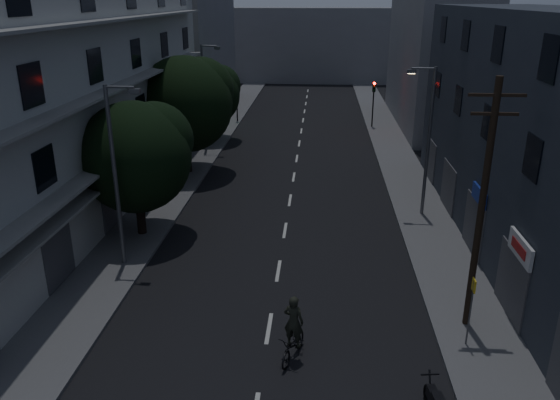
# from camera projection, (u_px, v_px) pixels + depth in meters

# --- Properties ---
(ground) EXTENTS (160.00, 160.00, 0.00)m
(ground) POSITION_uv_depth(u_px,v_px,m) (294.00, 175.00, 37.37)
(ground) COLOR black
(ground) RESTS_ON ground
(sidewalk_left) EXTENTS (3.00, 90.00, 0.15)m
(sidewalk_left) POSITION_uv_depth(u_px,v_px,m) (186.00, 171.00, 37.87)
(sidewalk_left) COLOR #565659
(sidewalk_left) RESTS_ON ground
(sidewalk_right) EXTENTS (3.00, 90.00, 0.15)m
(sidewalk_right) POSITION_uv_depth(u_px,v_px,m) (405.00, 176.00, 36.83)
(sidewalk_right) COLOR #565659
(sidewalk_right) RESTS_ON ground
(lane_markings) EXTENTS (0.15, 60.50, 0.01)m
(lane_markings) POSITION_uv_depth(u_px,v_px,m) (298.00, 151.00, 43.21)
(lane_markings) COLOR beige
(lane_markings) RESTS_ON ground
(building_left) EXTENTS (7.00, 36.00, 14.00)m
(building_left) POSITION_uv_depth(u_px,v_px,m) (66.00, 85.00, 29.22)
(building_left) COLOR #B6B7B1
(building_left) RESTS_ON ground
(building_right) EXTENTS (6.19, 28.00, 11.00)m
(building_right) POSITION_uv_depth(u_px,v_px,m) (551.00, 139.00, 24.34)
(building_right) COLOR #2A2F39
(building_right) RESTS_ON ground
(building_far_left) EXTENTS (6.00, 20.00, 16.00)m
(building_far_left) POSITION_uv_depth(u_px,v_px,m) (191.00, 32.00, 56.89)
(building_far_left) COLOR slate
(building_far_left) RESTS_ON ground
(building_far_right) EXTENTS (6.00, 20.00, 13.00)m
(building_far_right) POSITION_uv_depth(u_px,v_px,m) (434.00, 54.00, 50.13)
(building_far_right) COLOR slate
(building_far_right) RESTS_ON ground
(building_far_end) EXTENTS (24.00, 8.00, 10.00)m
(building_far_end) POSITION_uv_depth(u_px,v_px,m) (310.00, 45.00, 77.65)
(building_far_end) COLOR slate
(building_far_end) RESTS_ON ground
(tree_near) EXTENTS (5.45, 5.45, 6.73)m
(tree_near) POSITION_uv_depth(u_px,v_px,m) (136.00, 153.00, 26.43)
(tree_near) COLOR black
(tree_near) RESTS_ON sidewalk_left
(tree_mid) EXTENTS (6.33, 6.33, 7.79)m
(tree_mid) POSITION_uv_depth(u_px,v_px,m) (186.00, 101.00, 35.96)
(tree_mid) COLOR black
(tree_mid) RESTS_ON sidewalk_left
(tree_far) EXTENTS (5.05, 5.05, 6.24)m
(tree_far) POSITION_uv_depth(u_px,v_px,m) (210.00, 93.00, 44.69)
(tree_far) COLOR black
(tree_far) RESTS_ON sidewalk_left
(traffic_signal_far_right) EXTENTS (0.28, 0.37, 4.10)m
(traffic_signal_far_right) POSITION_uv_depth(u_px,v_px,m) (374.00, 95.00, 49.43)
(traffic_signal_far_right) COLOR black
(traffic_signal_far_right) RESTS_ON sidewalk_right
(traffic_signal_far_left) EXTENTS (0.28, 0.37, 4.10)m
(traffic_signal_far_left) POSITION_uv_depth(u_px,v_px,m) (237.00, 90.00, 51.76)
(traffic_signal_far_left) COLOR black
(traffic_signal_far_left) RESTS_ON sidewalk_left
(street_lamp_left_near) EXTENTS (1.51, 0.25, 8.00)m
(street_lamp_left_near) POSITION_uv_depth(u_px,v_px,m) (117.00, 169.00, 23.18)
(street_lamp_left_near) COLOR slate
(street_lamp_left_near) RESTS_ON sidewalk_left
(street_lamp_right) EXTENTS (1.51, 0.25, 8.00)m
(street_lamp_right) POSITION_uv_depth(u_px,v_px,m) (427.00, 135.00, 28.80)
(street_lamp_right) COLOR #56585E
(street_lamp_right) RESTS_ON sidewalk_right
(street_lamp_left_far) EXTENTS (1.51, 0.25, 8.00)m
(street_lamp_left_far) POSITION_uv_depth(u_px,v_px,m) (205.00, 93.00, 41.42)
(street_lamp_left_far) COLOR #56585D
(street_lamp_left_far) RESTS_ON sidewalk_left
(utility_pole) EXTENTS (1.80, 0.24, 9.00)m
(utility_pole) POSITION_uv_depth(u_px,v_px,m) (482.00, 204.00, 18.51)
(utility_pole) COLOR black
(utility_pole) RESTS_ON sidewalk_right
(bus_stop_sign) EXTENTS (0.06, 0.35, 2.52)m
(bus_stop_sign) POSITION_uv_depth(u_px,v_px,m) (472.00, 300.00, 18.35)
(bus_stop_sign) COLOR #595B60
(bus_stop_sign) RESTS_ON sidewalk_right
(cyclist) EXTENTS (1.22, 1.98, 2.37)m
(cyclist) POSITION_uv_depth(u_px,v_px,m) (293.00, 338.00, 18.18)
(cyclist) COLOR black
(cyclist) RESTS_ON ground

